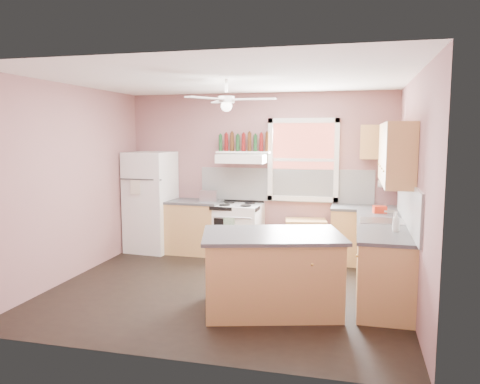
% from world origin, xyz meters
% --- Properties ---
extents(floor, '(4.50, 4.50, 0.00)m').
position_xyz_m(floor, '(0.00, 0.00, 0.00)').
color(floor, black).
rests_on(floor, ground).
extents(ceiling, '(4.50, 4.50, 0.00)m').
position_xyz_m(ceiling, '(0.00, 0.00, 2.70)').
color(ceiling, white).
rests_on(ceiling, ground).
extents(wall_back, '(4.50, 0.05, 2.70)m').
position_xyz_m(wall_back, '(0.00, 2.02, 1.35)').
color(wall_back, '#8D5F5F').
rests_on(wall_back, ground).
extents(wall_right, '(0.05, 4.00, 2.70)m').
position_xyz_m(wall_right, '(2.27, 0.00, 1.35)').
color(wall_right, '#8D5F5F').
rests_on(wall_right, ground).
extents(wall_left, '(0.05, 4.00, 2.70)m').
position_xyz_m(wall_left, '(-2.27, 0.00, 1.35)').
color(wall_left, '#8D5F5F').
rests_on(wall_left, ground).
extents(backsplash_back, '(2.90, 0.03, 0.55)m').
position_xyz_m(backsplash_back, '(0.45, 1.99, 1.18)').
color(backsplash_back, white).
rests_on(backsplash_back, wall_back).
extents(backsplash_right, '(0.03, 2.60, 0.55)m').
position_xyz_m(backsplash_right, '(2.23, 0.30, 1.18)').
color(backsplash_right, white).
rests_on(backsplash_right, wall_right).
extents(window_view, '(1.00, 0.02, 1.20)m').
position_xyz_m(window_view, '(0.75, 1.98, 1.60)').
color(window_view, brown).
rests_on(window_view, wall_back).
extents(window_frame, '(1.16, 0.07, 1.36)m').
position_xyz_m(window_frame, '(0.75, 1.96, 1.60)').
color(window_frame, white).
rests_on(window_frame, wall_back).
extents(refrigerator, '(0.78, 0.76, 1.72)m').
position_xyz_m(refrigerator, '(-1.83, 1.66, 0.86)').
color(refrigerator, white).
rests_on(refrigerator, floor).
extents(base_cabinet_left, '(0.90, 0.60, 0.86)m').
position_xyz_m(base_cabinet_left, '(-1.06, 1.70, 0.43)').
color(base_cabinet_left, tan).
rests_on(base_cabinet_left, floor).
extents(counter_left, '(0.92, 0.62, 0.04)m').
position_xyz_m(counter_left, '(-1.06, 1.70, 0.88)').
color(counter_left, '#3D3D3F').
rests_on(counter_left, base_cabinet_left).
extents(toaster, '(0.30, 0.20, 0.18)m').
position_xyz_m(toaster, '(-0.79, 1.69, 0.99)').
color(toaster, silver).
rests_on(toaster, counter_left).
extents(stove, '(0.82, 0.68, 0.86)m').
position_xyz_m(stove, '(-0.29, 1.70, 0.43)').
color(stove, white).
rests_on(stove, floor).
extents(range_hood, '(0.78, 0.50, 0.14)m').
position_xyz_m(range_hood, '(-0.23, 1.75, 1.62)').
color(range_hood, white).
rests_on(range_hood, wall_back).
extents(bottle_shelf, '(0.90, 0.26, 0.03)m').
position_xyz_m(bottle_shelf, '(-0.23, 1.87, 1.72)').
color(bottle_shelf, white).
rests_on(bottle_shelf, range_hood).
extents(cart, '(0.71, 0.53, 0.65)m').
position_xyz_m(cart, '(0.84, 1.75, 0.32)').
color(cart, tan).
rests_on(cart, floor).
extents(base_cabinet_corner, '(1.00, 0.60, 0.86)m').
position_xyz_m(base_cabinet_corner, '(1.75, 1.70, 0.43)').
color(base_cabinet_corner, tan).
rests_on(base_cabinet_corner, floor).
extents(base_cabinet_right, '(0.60, 2.20, 0.86)m').
position_xyz_m(base_cabinet_right, '(1.95, 0.30, 0.43)').
color(base_cabinet_right, tan).
rests_on(base_cabinet_right, floor).
extents(counter_corner, '(1.02, 0.62, 0.04)m').
position_xyz_m(counter_corner, '(1.75, 1.70, 0.88)').
color(counter_corner, '#3D3D3F').
rests_on(counter_corner, base_cabinet_corner).
extents(counter_right, '(0.62, 2.22, 0.04)m').
position_xyz_m(counter_right, '(1.94, 0.30, 0.88)').
color(counter_right, '#3D3D3F').
rests_on(counter_right, base_cabinet_right).
extents(sink, '(0.55, 0.45, 0.03)m').
position_xyz_m(sink, '(1.94, 0.50, 0.90)').
color(sink, silver).
rests_on(sink, counter_right).
extents(faucet, '(0.03, 0.03, 0.14)m').
position_xyz_m(faucet, '(2.10, 0.50, 0.97)').
color(faucet, silver).
rests_on(faucet, sink).
extents(upper_cabinet_right, '(0.33, 1.80, 0.76)m').
position_xyz_m(upper_cabinet_right, '(2.08, 0.50, 1.78)').
color(upper_cabinet_right, tan).
rests_on(upper_cabinet_right, wall_right).
extents(upper_cabinet_corner, '(0.60, 0.33, 0.52)m').
position_xyz_m(upper_cabinet_corner, '(1.95, 1.83, 1.90)').
color(upper_cabinet_corner, tan).
rests_on(upper_cabinet_corner, wall_back).
extents(paper_towel, '(0.26, 0.12, 0.12)m').
position_xyz_m(paper_towel, '(2.07, 1.86, 1.25)').
color(paper_towel, white).
rests_on(paper_towel, wall_back).
extents(island, '(1.68, 1.30, 0.86)m').
position_xyz_m(island, '(0.70, -0.58, 0.43)').
color(island, tan).
rests_on(island, floor).
extents(island_top, '(1.78, 1.40, 0.04)m').
position_xyz_m(island_top, '(0.70, -0.58, 0.88)').
color(island_top, '#3D3D3F').
rests_on(island_top, island).
extents(ceiling_fan_hub, '(0.20, 0.20, 0.08)m').
position_xyz_m(ceiling_fan_hub, '(0.00, 0.00, 2.45)').
color(ceiling_fan_hub, white).
rests_on(ceiling_fan_hub, ceiling).
extents(soap_bottle, '(0.12, 0.12, 0.23)m').
position_xyz_m(soap_bottle, '(2.07, -0.13, 1.01)').
color(soap_bottle, silver).
rests_on(soap_bottle, counter_right).
extents(red_caddy, '(0.20, 0.16, 0.10)m').
position_xyz_m(red_caddy, '(1.95, 1.15, 0.95)').
color(red_caddy, red).
rests_on(red_caddy, counter_right).
extents(wine_bottles, '(0.86, 0.06, 0.31)m').
position_xyz_m(wine_bottles, '(-0.23, 1.87, 1.88)').
color(wine_bottles, '#143819').
rests_on(wine_bottles, bottle_shelf).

